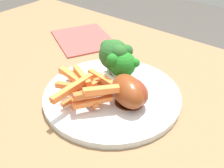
# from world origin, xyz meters

# --- Properties ---
(dining_table) EXTENTS (1.21, 0.74, 0.76)m
(dining_table) POSITION_xyz_m (0.00, 0.00, 0.65)
(dining_table) COLOR #8E6B47
(dining_table) RESTS_ON ground_plane
(dinner_plate) EXTENTS (0.26, 0.26, 0.01)m
(dinner_plate) POSITION_xyz_m (0.02, -0.03, 0.77)
(dinner_plate) COLOR silver
(dinner_plate) RESTS_ON dining_table
(broccoli_floret_front) EXTENTS (0.05, 0.06, 0.07)m
(broccoli_floret_front) POSITION_xyz_m (0.02, -0.07, 0.81)
(broccoli_floret_front) COLOR #7FAE60
(broccoli_floret_front) RESTS_ON dinner_plate
(broccoli_floret_middle) EXTENTS (0.07, 0.06, 0.08)m
(broccoli_floret_middle) POSITION_xyz_m (0.05, -0.08, 0.82)
(broccoli_floret_middle) COLOR #79A256
(broccoli_floret_middle) RESTS_ON dinner_plate
(carrot_fries_pile) EXTENTS (0.14, 0.16, 0.05)m
(carrot_fries_pile) POSITION_xyz_m (0.05, 0.01, 0.80)
(carrot_fries_pile) COLOR orange
(carrot_fries_pile) RESTS_ON dinner_plate
(chicken_drumstick_near) EXTENTS (0.12, 0.06, 0.05)m
(chicken_drumstick_near) POSITION_xyz_m (-0.03, -0.03, 0.80)
(chicken_drumstick_near) COLOR #5E1F12
(chicken_drumstick_near) RESTS_ON dinner_plate
(chicken_drumstick_far) EXTENTS (0.13, 0.09, 0.05)m
(chicken_drumstick_far) POSITION_xyz_m (-0.02, -0.03, 0.80)
(chicken_drumstick_far) COLOR #5E230F
(chicken_drumstick_far) RESTS_ON dinner_plate
(napkin) EXTENTS (0.21, 0.20, 0.00)m
(napkin) POSITION_xyz_m (0.24, -0.18, 0.76)
(napkin) COLOR #B74C47
(napkin) RESTS_ON dining_table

